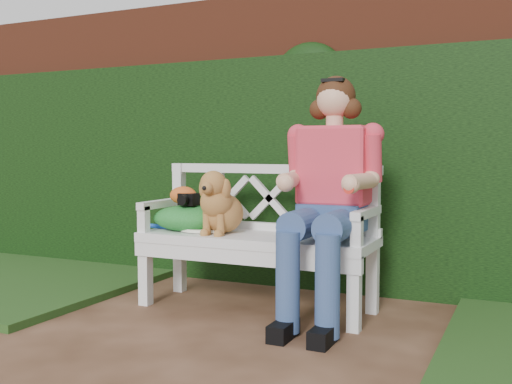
% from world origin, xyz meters
% --- Properties ---
extents(ground, '(60.00, 60.00, 0.00)m').
position_xyz_m(ground, '(0.00, 0.00, 0.00)').
color(ground, '#3A2213').
extents(brick_wall, '(10.00, 0.30, 2.20)m').
position_xyz_m(brick_wall, '(0.00, 1.90, 1.10)').
color(brick_wall, maroon).
rests_on(brick_wall, ground).
extents(ivy_hedge, '(10.00, 0.18, 1.70)m').
position_xyz_m(ivy_hedge, '(0.00, 1.68, 0.85)').
color(ivy_hedge, '#163E0E').
rests_on(ivy_hedge, ground).
extents(garden_bench, '(1.59, 0.62, 0.48)m').
position_xyz_m(garden_bench, '(-0.08, 0.96, 0.24)').
color(garden_bench, white).
rests_on(garden_bench, ground).
extents(seated_woman, '(0.89, 1.00, 1.46)m').
position_xyz_m(seated_woman, '(0.42, 0.94, 0.73)').
color(seated_woman, '#FC5762').
rests_on(seated_woman, ground).
extents(dog, '(0.32, 0.41, 0.41)m').
position_xyz_m(dog, '(-0.31, 0.90, 0.69)').
color(dog, '#B87B47').
rests_on(dog, garden_bench).
extents(tennis_racket, '(0.67, 0.35, 0.03)m').
position_xyz_m(tennis_racket, '(-0.49, 0.94, 0.50)').
color(tennis_racket, white).
rests_on(tennis_racket, garden_bench).
extents(green_bag, '(0.58, 0.50, 0.17)m').
position_xyz_m(green_bag, '(-0.57, 0.95, 0.57)').
color(green_bag, green).
rests_on(green_bag, garden_bench).
extents(camera_item, '(0.12, 0.10, 0.08)m').
position_xyz_m(camera_item, '(-0.56, 0.92, 0.69)').
color(camera_item, black).
rests_on(camera_item, green_bag).
extents(baseball_glove, '(0.23, 0.20, 0.12)m').
position_xyz_m(baseball_glove, '(-0.62, 0.96, 0.71)').
color(baseball_glove, '#C8551F').
rests_on(baseball_glove, green_bag).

